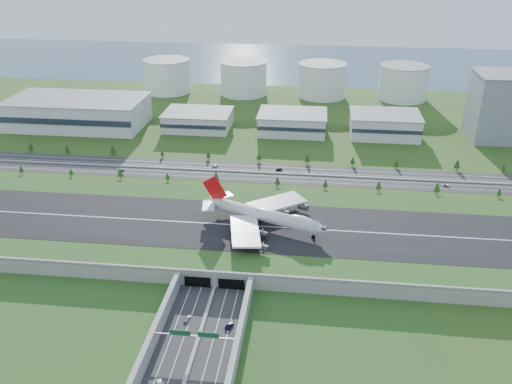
# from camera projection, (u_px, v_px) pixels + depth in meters

# --- Properties ---
(ground) EXTENTS (1200.00, 1200.00, 0.00)m
(ground) POSITION_uv_depth(u_px,v_px,m) (231.00, 237.00, 314.22)
(ground) COLOR #284816
(ground) RESTS_ON ground
(airfield_deck) EXTENTS (520.00, 100.00, 9.20)m
(airfield_deck) POSITION_uv_depth(u_px,v_px,m) (230.00, 231.00, 312.37)
(airfield_deck) COLOR #979792
(airfield_deck) RESTS_ON ground
(underpass_road) EXTENTS (38.80, 120.40, 8.00)m
(underpass_road) POSITION_uv_depth(u_px,v_px,m) (192.00, 350.00, 223.60)
(underpass_road) COLOR #28282B
(underpass_road) RESTS_ON ground
(sign_gantry_near) EXTENTS (38.70, 0.70, 9.80)m
(sign_gantry_near) POSITION_uv_depth(u_px,v_px,m) (194.00, 337.00, 226.01)
(sign_gantry_near) COLOR gray
(sign_gantry_near) RESTS_ON ground
(north_expressway) EXTENTS (560.00, 36.00, 0.12)m
(north_expressway) POSITION_uv_depth(u_px,v_px,m) (251.00, 172.00, 399.38)
(north_expressway) COLOR #28282B
(north_expressway) RESTS_ON ground
(tree_row) EXTENTS (502.05, 48.65, 8.49)m
(tree_row) POSITION_uv_depth(u_px,v_px,m) (274.00, 168.00, 395.28)
(tree_row) COLOR #3D2819
(tree_row) RESTS_ON ground
(hangar_west) EXTENTS (120.00, 60.00, 25.00)m
(hangar_west) POSITION_uv_depth(u_px,v_px,m) (78.00, 112.00, 492.55)
(hangar_west) COLOR silver
(hangar_west) RESTS_ON ground
(hangar_mid_a) EXTENTS (58.00, 42.00, 15.00)m
(hangar_mid_a) POSITION_uv_depth(u_px,v_px,m) (198.00, 120.00, 487.65)
(hangar_mid_a) COLOR silver
(hangar_mid_a) RESTS_ON ground
(hangar_mid_b) EXTENTS (58.00, 42.00, 17.00)m
(hangar_mid_b) POSITION_uv_depth(u_px,v_px,m) (292.00, 123.00, 478.30)
(hangar_mid_b) COLOR silver
(hangar_mid_b) RESTS_ON ground
(hangar_mid_c) EXTENTS (58.00, 42.00, 19.00)m
(hangar_mid_c) POSITION_uv_depth(u_px,v_px,m) (384.00, 125.00, 469.48)
(hangar_mid_c) COLOR silver
(hangar_mid_c) RESTS_ON ground
(office_tower) EXTENTS (46.00, 46.00, 55.00)m
(office_tower) POSITION_uv_depth(u_px,v_px,m) (501.00, 107.00, 456.26)
(office_tower) COLOR gray
(office_tower) RESTS_ON ground
(fuel_tank_a) EXTENTS (50.00, 50.00, 35.00)m
(fuel_tank_a) POSITION_uv_depth(u_px,v_px,m) (167.00, 76.00, 597.23)
(fuel_tank_a) COLOR silver
(fuel_tank_a) RESTS_ON ground
(fuel_tank_b) EXTENTS (50.00, 50.00, 35.00)m
(fuel_tank_b) POSITION_uv_depth(u_px,v_px,m) (244.00, 78.00, 588.32)
(fuel_tank_b) COLOR silver
(fuel_tank_b) RESTS_ON ground
(fuel_tank_c) EXTENTS (50.00, 50.00, 35.00)m
(fuel_tank_c) POSITION_uv_depth(u_px,v_px,m) (322.00, 80.00, 579.40)
(fuel_tank_c) COLOR silver
(fuel_tank_c) RESTS_ON ground
(fuel_tank_d) EXTENTS (50.00, 50.00, 35.00)m
(fuel_tank_d) POSITION_uv_depth(u_px,v_px,m) (403.00, 83.00, 570.49)
(fuel_tank_d) COLOR silver
(fuel_tank_d) RESTS_ON ground
(bay_water) EXTENTS (1200.00, 260.00, 0.06)m
(bay_water) POSITION_uv_depth(u_px,v_px,m) (286.00, 62.00, 744.59)
(bay_water) COLOR #3C5872
(bay_water) RESTS_ON ground
(boeing_747) EXTENTS (76.42, 70.86, 24.87)m
(boeing_747) POSITION_uv_depth(u_px,v_px,m) (264.00, 215.00, 306.85)
(boeing_747) COLOR silver
(boeing_747) RESTS_ON airfield_deck
(car_0) EXTENTS (3.16, 5.08, 1.61)m
(car_0) POSITION_uv_depth(u_px,v_px,m) (187.00, 319.00, 245.86)
(car_0) COLOR #B4B3B8
(car_0) RESTS_ON ground
(car_1) EXTENTS (3.73, 5.37, 1.68)m
(car_1) POSITION_uv_depth(u_px,v_px,m) (160.00, 384.00, 210.15)
(car_1) COLOR white
(car_1) RESTS_ON ground
(car_2) EXTENTS (3.94, 5.92, 1.51)m
(car_2) POSITION_uv_depth(u_px,v_px,m) (229.00, 325.00, 241.88)
(car_2) COLOR #0E1046
(car_2) RESTS_ON ground
(car_4) EXTENTS (5.08, 3.36, 1.61)m
(car_4) POSITION_uv_depth(u_px,v_px,m) (122.00, 170.00, 400.99)
(car_4) COLOR #56555A
(car_4) RESTS_ON ground
(car_5) EXTENTS (5.23, 2.94, 1.63)m
(car_5) POSITION_uv_depth(u_px,v_px,m) (279.00, 170.00, 401.97)
(car_5) COLOR black
(car_5) RESTS_ON ground
(car_6) EXTENTS (5.33, 3.54, 1.36)m
(car_6) POSITION_uv_depth(u_px,v_px,m) (446.00, 185.00, 377.04)
(car_6) COLOR #B3B2B7
(car_6) RESTS_ON ground
(car_7) EXTENTS (5.63, 3.73, 1.52)m
(car_7) POSITION_uv_depth(u_px,v_px,m) (215.00, 166.00, 408.69)
(car_7) COLOR silver
(car_7) RESTS_ON ground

